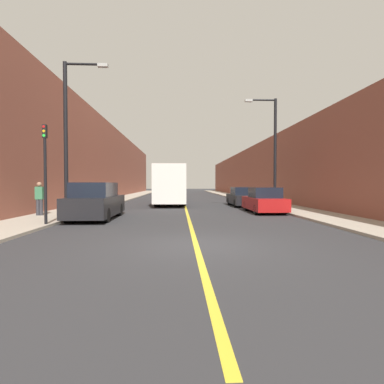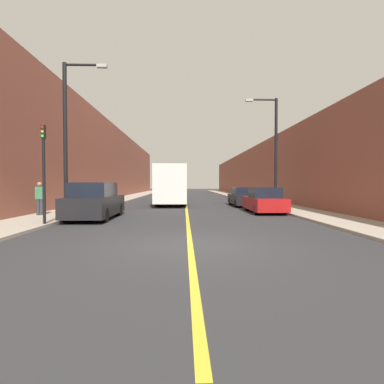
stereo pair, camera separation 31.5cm
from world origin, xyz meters
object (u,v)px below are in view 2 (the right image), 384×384
at_px(parked_suv_left, 95,202).
at_px(car_right_mid, 243,198).
at_px(street_lamp_left, 69,131).
at_px(traffic_light, 44,170).
at_px(pedestrian, 40,198).
at_px(bus, 173,184).
at_px(street_lamp_right, 273,146).
at_px(car_right_near, 264,201).

distance_m(parked_suv_left, car_right_mid, 12.61).
bearing_deg(parked_suv_left, street_lamp_left, -175.68).
distance_m(parked_suv_left, traffic_light, 3.33).
distance_m(traffic_light, pedestrian, 4.20).
height_order(bus, street_lamp_right, street_lamp_right).
relative_size(parked_suv_left, pedestrian, 2.77).
height_order(car_right_mid, street_lamp_left, street_lamp_left).
bearing_deg(traffic_light, car_right_mid, 46.50).
bearing_deg(pedestrian, parked_suv_left, -15.12).
relative_size(street_lamp_left, traffic_light, 1.87).
xyz_separation_m(car_right_near, street_lamp_right, (1.16, 2.04, 3.65)).
bearing_deg(car_right_near, bus, 124.12).
distance_m(car_right_near, street_lamp_left, 11.80).
height_order(street_lamp_right, pedestrian, street_lamp_right).
bearing_deg(traffic_light, pedestrian, 117.87).
height_order(street_lamp_left, pedestrian, street_lamp_left).
xyz_separation_m(car_right_near, car_right_mid, (-0.20, 5.50, -0.01)).
distance_m(car_right_mid, street_lamp_left, 14.13).
height_order(car_right_near, pedestrian, pedestrian).
relative_size(parked_suv_left, street_lamp_left, 0.64).
relative_size(car_right_mid, street_lamp_left, 0.61).
distance_m(car_right_near, traffic_light, 12.34).
xyz_separation_m(street_lamp_left, street_lamp_right, (11.91, 5.17, -0.10)).
relative_size(car_right_near, traffic_light, 1.04).
bearing_deg(bus, street_lamp_right, -43.54).
bearing_deg(street_lamp_left, traffic_light, -91.58).
height_order(parked_suv_left, street_lamp_left, street_lamp_left).
relative_size(parked_suv_left, street_lamp_right, 0.65).
xyz_separation_m(bus, street_lamp_right, (7.16, -6.80, 2.60)).
bearing_deg(traffic_light, street_lamp_right, 32.85).
xyz_separation_m(car_right_mid, pedestrian, (-12.48, -7.66, 0.34)).
xyz_separation_m(bus, traffic_light, (-4.83, -14.54, 0.61)).
bearing_deg(car_right_mid, bus, 149.97).
height_order(bus, traffic_light, traffic_light).
bearing_deg(car_right_mid, street_lamp_left, -140.74).
bearing_deg(traffic_light, car_right_near, 27.75).
xyz_separation_m(car_right_near, traffic_light, (-10.82, -5.69, 1.65)).
distance_m(street_lamp_right, pedestrian, 14.85).
relative_size(street_lamp_right, traffic_light, 1.82).
distance_m(parked_suv_left, street_lamp_left, 3.81).
distance_m(bus, pedestrian, 12.90).
relative_size(bus, traffic_light, 2.83).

